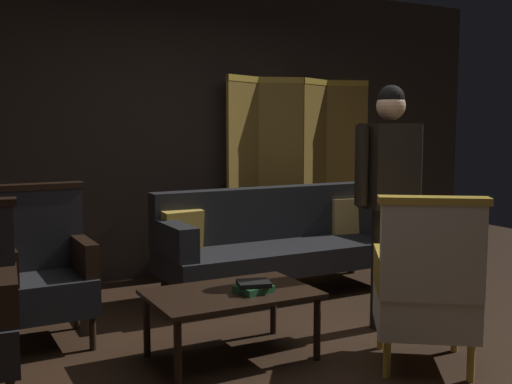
% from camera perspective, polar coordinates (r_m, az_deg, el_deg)
% --- Properties ---
extents(ground_plane, '(10.00, 10.00, 0.00)m').
position_cam_1_polar(ground_plane, '(3.96, 5.62, -14.95)').
color(ground_plane, black).
extents(back_wall, '(7.20, 0.10, 2.80)m').
position_cam_1_polar(back_wall, '(5.89, -7.59, 5.91)').
color(back_wall, black).
rests_on(back_wall, ground_plane).
extents(folding_screen, '(1.72, 0.27, 1.90)m').
position_cam_1_polar(folding_screen, '(6.31, 3.87, 2.21)').
color(folding_screen, olive).
rests_on(folding_screen, ground_plane).
extents(velvet_couch, '(2.12, 0.78, 0.88)m').
position_cam_1_polar(velvet_couch, '(5.31, 1.95, -4.37)').
color(velvet_couch, black).
rests_on(velvet_couch, ground_plane).
extents(coffee_table, '(1.00, 0.64, 0.42)m').
position_cam_1_polar(coffee_table, '(3.80, -2.33, -9.89)').
color(coffee_table, black).
rests_on(coffee_table, ground_plane).
extents(armchair_gilt_accent, '(0.80, 0.80, 1.04)m').
position_cam_1_polar(armchair_gilt_accent, '(3.75, 15.53, -8.50)').
color(armchair_gilt_accent, gold).
rests_on(armchair_gilt_accent, ground_plane).
extents(armchair_wing_left, '(0.60, 0.58, 1.04)m').
position_cam_1_polar(armchair_wing_left, '(4.28, -19.04, -6.79)').
color(armchair_wing_left, black).
rests_on(armchair_wing_left, ground_plane).
extents(standing_figure, '(0.59, 0.24, 1.70)m').
position_cam_1_polar(standing_figure, '(4.36, 12.25, 0.78)').
color(standing_figure, black).
rests_on(standing_figure, ground_plane).
extents(book_green_cloth, '(0.23, 0.21, 0.04)m').
position_cam_1_polar(book_green_cloth, '(3.76, -0.21, -8.99)').
color(book_green_cloth, '#1E4C28').
rests_on(book_green_cloth, coffee_table).
extents(book_black_cloth, '(0.23, 0.21, 0.03)m').
position_cam_1_polar(book_black_cloth, '(3.76, -0.21, -8.49)').
color(book_black_cloth, black).
rests_on(book_black_cloth, book_green_cloth).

